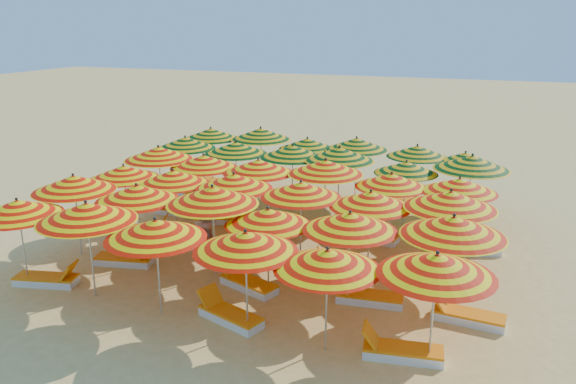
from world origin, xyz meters
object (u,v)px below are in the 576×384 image
object	(u,v)px
umbrella_13	(173,177)
lounger_8	(220,244)
umbrella_7	(137,193)
lounger_6	(467,316)
umbrella_0	(18,208)
lounger_11	(220,219)
umbrella_6	(74,183)
umbrella_22	(391,180)
umbrella_1	(87,212)
umbrella_17	(451,200)
lounger_4	(248,283)
lounger_10	(179,211)
umbrella_29	(472,163)
umbrella_4	(327,260)
umbrella_5	(437,265)
umbrella_9	(268,217)
lounger_7	(144,230)
lounger_17	(250,184)
lounger_5	(368,297)
umbrella_26	(292,151)
umbrella_16	(371,199)
lounger_15	(197,195)
lounger_1	(229,315)
umbrella_21	(326,167)
lounger_2	(401,351)
umbrella_8	(212,196)
umbrella_18	(159,153)
beachgoer_a	(384,209)
umbrella_24	(185,143)
umbrella_11	(453,226)
lounger_16	(203,179)
umbrella_3	(246,242)
umbrella_10	(350,222)
lounger_14	(470,249)
umbrella_23	(459,185)
lounger_13	(371,236)
lounger_0	(48,279)
umbrella_31	(261,134)
lounger_18	(401,200)
beachgoer_b	(207,222)
umbrella_15	(301,190)
umbrella_33	(356,144)
umbrella_35	(465,158)
umbrella_34	(417,151)
umbrella_25	(236,148)

from	to	relation	value
umbrella_13	lounger_8	bearing A→B (deg)	-5.49
umbrella_7	lounger_6	world-z (taller)	umbrella_7
umbrella_0	lounger_11	world-z (taller)	umbrella_0
umbrella_6	umbrella_22	bearing A→B (deg)	26.01
umbrella_0	umbrella_13	xyz separation A→B (m)	(2.14, 4.30, -0.03)
umbrella_1	umbrella_17	world-z (taller)	umbrella_17
lounger_4	lounger_10	size ratio (longest dim) A/B	1.03
umbrella_29	umbrella_4	bearing A→B (deg)	-104.84
umbrella_5	umbrella_9	world-z (taller)	umbrella_5
lounger_7	lounger_17	distance (m)	6.47
umbrella_17	lounger_5	xyz separation A→B (m)	(-1.70, -2.10, -2.21)
umbrella_26	lounger_7	xyz separation A→B (m)	(-3.84, -4.25, -2.16)
umbrella_1	lounger_17	distance (m)	10.96
umbrella_16	lounger_15	bearing A→B (deg)	151.45
umbrella_22	lounger_1	distance (m)	7.14
umbrella_21	umbrella_13	bearing A→B (deg)	-153.64
umbrella_9	lounger_2	size ratio (longest dim) A/B	1.49
umbrella_0	umbrella_8	xyz separation A→B (m)	(4.67, 2.27, 0.20)
umbrella_8	umbrella_18	distance (m)	5.98
umbrella_6	beachgoer_a	bearing A→B (deg)	33.40
lounger_11	umbrella_24	bearing A→B (deg)	114.38
umbrella_11	lounger_16	world-z (taller)	umbrella_11
umbrella_3	umbrella_16	distance (m)	4.64
umbrella_10	lounger_14	bearing A→B (deg)	58.36
umbrella_22	lounger_4	xyz separation A→B (m)	(-2.96, -4.57, -2.00)
umbrella_26	lounger_11	xyz separation A→B (m)	(-1.91, -2.33, -2.16)
umbrella_26	lounger_10	xyz separation A→B (m)	(-3.79, -2.05, -2.16)
lounger_7	lounger_15	world-z (taller)	same
umbrella_23	lounger_10	size ratio (longest dim) A/B	1.62
umbrella_26	lounger_13	world-z (taller)	umbrella_26
umbrella_26	lounger_0	size ratio (longest dim) A/B	1.74
umbrella_7	umbrella_31	bearing A→B (deg)	89.23
lounger_18	lounger_13	bearing A→B (deg)	-79.53
lounger_0	beachgoer_b	size ratio (longest dim) A/B	1.16
umbrella_17	lounger_0	size ratio (longest dim) A/B	1.67
umbrella_17	lounger_0	world-z (taller)	umbrella_17
umbrella_15	lounger_7	size ratio (longest dim) A/B	1.71
umbrella_18	lounger_18	distance (m)	9.62
lounger_7	umbrella_7	bearing A→B (deg)	-76.34
umbrella_33	lounger_1	distance (m)	10.79
umbrella_0	lounger_8	size ratio (longest dim) A/B	1.37
umbrella_18	umbrella_35	bearing A→B (deg)	22.24
lounger_2	lounger_10	distance (m)	11.51
umbrella_34	lounger_11	distance (m)	7.98
lounger_5	umbrella_15	bearing A→B (deg)	-43.35
lounger_4	umbrella_26	bearing A→B (deg)	-59.86
umbrella_25	lounger_8	world-z (taller)	umbrella_25
umbrella_23	lounger_5	xyz separation A→B (m)	(-1.78, -4.30, -2.03)
umbrella_10	umbrella_16	xyz separation A→B (m)	(0.06, 2.07, -0.03)
umbrella_0	lounger_10	distance (m)	6.92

